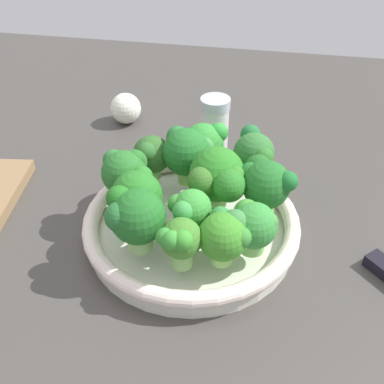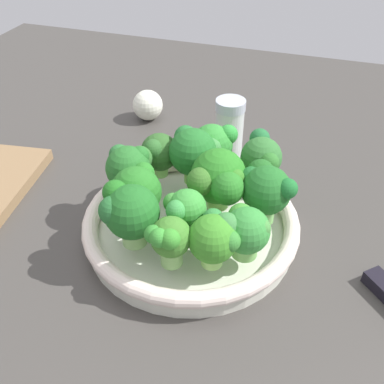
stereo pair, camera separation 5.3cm
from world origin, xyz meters
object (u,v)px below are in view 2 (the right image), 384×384
object	(u,v)px
broccoli_floret_0	(215,237)
broccoli_floret_11	(129,212)
broccoli_floret_1	(192,150)
broccoli_floret_7	(213,145)
broccoli_floret_2	(219,179)
broccoli_floret_8	(246,230)
broccoli_floret_3	(136,191)
broccoli_floret_9	(130,166)
broccoli_floret_12	(169,239)
broccoli_floret_6	(261,157)
bowl	(192,222)
pepper_shaker	(229,131)
broccoli_floret_5	(265,188)
broccoli_floret_4	(185,211)
garlic_bulb	(148,105)
broccoli_floret_10	(158,153)

from	to	relation	value
broccoli_floret_0	broccoli_floret_11	size ratio (longest dim) A/B	0.83
broccoli_floret_1	broccoli_floret_7	bearing A→B (deg)	149.15
broccoli_floret_2	broccoli_floret_0	bearing A→B (deg)	13.08
broccoli_floret_0	broccoli_floret_8	xyz separation A→B (cm)	(-2.30, 2.70, -0.25)
broccoli_floret_2	broccoli_floret_7	bearing A→B (deg)	-159.17
broccoli_floret_3	broccoli_floret_9	distance (cm)	4.66
broccoli_floret_12	broccoli_floret_6	bearing A→B (deg)	160.66
bowl	broccoli_floret_9	xyz separation A→B (cm)	(-1.17, -8.35, 5.82)
pepper_shaker	broccoli_floret_1	bearing A→B (deg)	-10.56
broccoli_floret_2	pepper_shaker	bearing A→B (deg)	-170.23
broccoli_floret_7	broccoli_floret_11	world-z (taller)	broccoli_floret_11
broccoli_floret_5	broccoli_floret_12	size ratio (longest dim) A/B	1.24
bowl	pepper_shaker	world-z (taller)	pepper_shaker
broccoli_floret_3	broccoli_floret_4	bearing A→B (deg)	76.10
broccoli_floret_1	broccoli_floret_3	distance (cm)	9.77
broccoli_floret_8	garlic_bulb	size ratio (longest dim) A/B	1.14
garlic_bulb	pepper_shaker	xyz separation A→B (cm)	(8.16, 16.52, 2.40)
broccoli_floret_6	broccoli_floret_10	xyz separation A→B (cm)	(2.45, -12.94, -0.37)
broccoli_floret_1	broccoli_floret_12	xyz separation A→B (cm)	(15.06, 2.55, -0.91)
broccoli_floret_11	garlic_bulb	size ratio (longest dim) A/B	1.40
broccoli_floret_7	broccoli_floret_10	distance (cm)	7.23
broccoli_floret_7	broccoli_floret_8	size ratio (longest dim) A/B	1.09
broccoli_floret_7	broccoli_floret_12	bearing A→B (deg)	2.06
broccoli_floret_3	broccoli_floret_10	xyz separation A→B (cm)	(-8.58, -0.62, -0.14)
broccoli_floret_5	broccoli_floret_6	bearing A→B (deg)	-166.30
broccoli_floret_6	pepper_shaker	world-z (taller)	broccoli_floret_6
broccoli_floret_5	broccoli_floret_12	world-z (taller)	broccoli_floret_5
broccoli_floret_2	broccoli_floret_7	distance (cm)	8.39
broccoli_floret_2	bowl	bearing A→B (deg)	-60.19
broccoli_floret_8	broccoli_floret_0	bearing A→B (deg)	-49.50
broccoli_floret_0	broccoli_floret_6	world-z (taller)	broccoli_floret_6
broccoli_floret_2	broccoli_floret_12	size ratio (longest dim) A/B	1.32
broccoli_floret_7	broccoli_floret_12	distance (cm)	18.25
broccoli_floret_2	broccoli_floret_10	bearing A→B (deg)	-114.65
bowl	broccoli_floret_8	world-z (taller)	broccoli_floret_8
broccoli_floret_4	broccoli_floret_6	size ratio (longest dim) A/B	0.93
broccoli_floret_3	broccoli_floret_5	size ratio (longest dim) A/B	0.92
broccoli_floret_6	broccoli_floret_12	xyz separation A→B (cm)	(17.11, -6.00, -0.34)
broccoli_floret_2	broccoli_floret_10	distance (cm)	10.22
broccoli_floret_8	broccoli_floret_10	world-z (taller)	same
pepper_shaker	broccoli_floret_12	bearing A→B (deg)	0.94
broccoli_floret_8	broccoli_floret_11	world-z (taller)	broccoli_floret_11
broccoli_floret_12	broccoli_floret_1	bearing A→B (deg)	-170.39
broccoli_floret_2	broccoli_floret_11	world-z (taller)	broccoli_floret_2
broccoli_floret_9	pepper_shaker	world-z (taller)	broccoli_floret_9
broccoli_floret_4	garlic_bulb	distance (cm)	34.92
broccoli_floret_5	pepper_shaker	size ratio (longest dim) A/B	0.73
broccoli_floret_6	broccoli_floret_1	bearing A→B (deg)	-76.53
broccoli_floret_8	pepper_shaker	size ratio (longest dim) A/B	0.60
bowl	broccoli_floret_5	xyz separation A→B (cm)	(-1.54, 8.10, 6.11)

